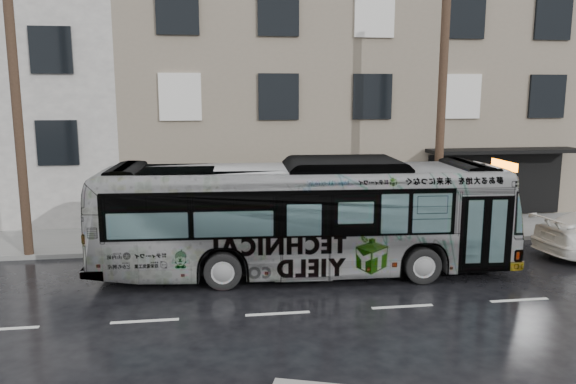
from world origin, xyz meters
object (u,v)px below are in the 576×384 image
Objects in this scene: utility_pole_front at (441,113)px; utility_pole_rear at (17,116)px; sign_post at (466,205)px; bus at (304,217)px.

utility_pole_front is 1.00× the size of utility_pole_rear.
utility_pole_front is at bearing 0.00° from utility_pole_rear.
utility_pole_front reaches higher than sign_post.
utility_pole_rear reaches higher than sign_post.
bus reaches higher than sign_post.
sign_post is 0.19× the size of bus.
sign_post is at bearing 0.00° from utility_pole_rear.
utility_pole_front is 0.73× the size of bus.
utility_pole_front is at bearing 180.00° from sign_post.
bus is at bearing -152.90° from utility_pole_front.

